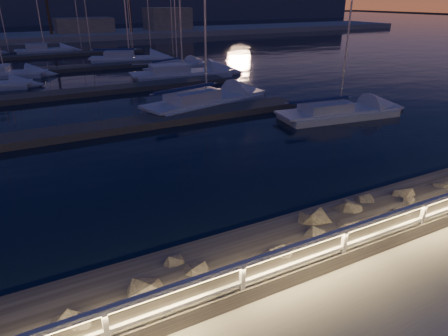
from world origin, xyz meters
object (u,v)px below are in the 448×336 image
Objects in this scene: sailboat_c at (204,100)px; sailboat_g at (2,73)px; guard_rail at (311,249)px; sailboat_l at (176,66)px; sailboat_n at (43,50)px; sailboat_d at (336,111)px; sailboat_h at (180,73)px; sailboat_k at (127,58)px.

sailboat_c is 1.27× the size of sailboat_g.
sailboat_c is (5.72, 18.28, -0.90)m from guard_rail.
sailboat_l is 23.96m from sailboat_n.
sailboat_l reaches higher than sailboat_g.
guard_rail is 19.18m from sailboat_c.
sailboat_d reaches higher than guard_rail.
guard_rail is at bearing -62.95° from sailboat_g.
sailboat_h is 1.26× the size of sailboat_l.
sailboat_h is 1.28× the size of sailboat_n.
sailboat_k is (-5.18, 29.16, 0.05)m from sailboat_d.
sailboat_c is 1.25× the size of sailboat_n.
sailboat_h is (14.69, -8.03, 0.05)m from sailboat_g.
sailboat_h is 12.10m from sailboat_k.
sailboat_n reaches higher than sailboat_g.
sailboat_c reaches higher than guard_rail.
guard_rail is 30.40m from sailboat_h.
sailboat_k is 8.42m from sailboat_l.
guard_rail is 2.90× the size of sailboat_k.
sailboat_d is at bearing -59.68° from sailboat_c.
guard_rail is at bearing -127.20° from sailboat_d.
guard_rail is 16.96m from sailboat_d.
sailboat_c is 8.81m from sailboat_d.
sailboat_h is (8.41, 29.20, -0.92)m from guard_rail.
sailboat_l is at bearing -47.95° from sailboat_k.
guard_rail is 37.77m from sailboat_g.
sailboat_c reaches higher than sailboat_l.
sailboat_n is (-1.11, 54.70, -0.95)m from guard_rail.
sailboat_g is (-12.01, 18.94, -0.07)m from sailboat_c.
sailboat_k reaches higher than sailboat_n.
sailboat_l reaches higher than guard_rail.
sailboat_g is at bearing 107.92° from sailboat_c.
sailboat_k reaches higher than sailboat_d.
sailboat_d reaches higher than sailboat_l.
sailboat_g is 0.82× the size of sailboat_k.
sailboat_k is 15.63m from sailboat_n.
sailboat_c is at bearing 142.30° from sailboat_d.
sailboat_d is 17.52m from sailboat_h.
sailboat_l is (-2.30, 21.25, -0.01)m from sailboat_d.
sailboat_d is 1.06× the size of sailboat_l.
sailboat_h reaches higher than sailboat_l.
sailboat_g is 0.77× the size of sailboat_h.
sailboat_h is (-3.52, 17.17, 0.05)m from sailboat_d.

